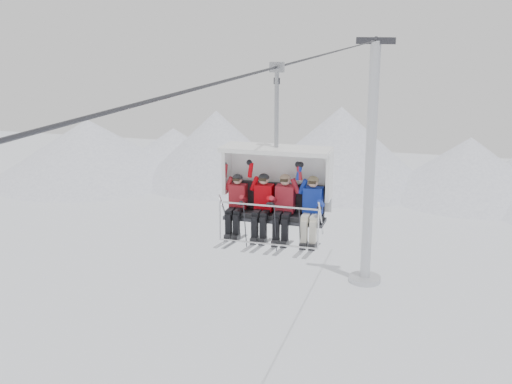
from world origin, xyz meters
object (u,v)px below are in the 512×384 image
(skier_far_left, at_px, (237,203))
(skier_center_right, at_px, (284,205))
(skier_center_left, at_px, (263,204))
(skier_far_right, at_px, (312,207))
(lift_tower_right, at_px, (369,183))
(chairlift_carrier, at_px, (277,181))

(skier_far_left, distance_m, skier_center_right, 1.14)
(skier_center_left, distance_m, skier_far_right, 1.14)
(lift_tower_right, distance_m, skier_far_left, 21.04)
(chairlift_carrier, xyz_separation_m, skier_far_left, (-0.89, -0.31, -0.50))
(lift_tower_right, height_order, chairlift_carrier, lift_tower_right)
(chairlift_carrier, height_order, skier_center_left, chairlift_carrier)
(lift_tower_right, height_order, skier_center_right, lift_tower_right)
(skier_center_right, bearing_deg, skier_center_left, -179.75)
(skier_center_left, bearing_deg, skier_far_left, -179.39)
(skier_center_left, relative_size, skier_center_right, 1.00)
(lift_tower_right, relative_size, skier_center_right, 7.99)
(skier_center_left, distance_m, skier_center_right, 0.50)
(skier_far_right, bearing_deg, lift_tower_right, 92.46)
(chairlift_carrier, distance_m, skier_center_right, 0.61)
(skier_center_right, bearing_deg, chairlift_carrier, 128.43)
(lift_tower_right, bearing_deg, skier_far_right, -87.54)
(skier_far_right, bearing_deg, skier_far_left, -179.71)
(chairlift_carrier, bearing_deg, skier_far_right, -18.99)
(lift_tower_right, distance_m, skier_far_right, 21.04)
(chairlift_carrier, bearing_deg, skier_center_left, -130.53)
(skier_far_left, height_order, skier_far_right, skier_far_right)
(chairlift_carrier, height_order, skier_center_right, chairlift_carrier)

